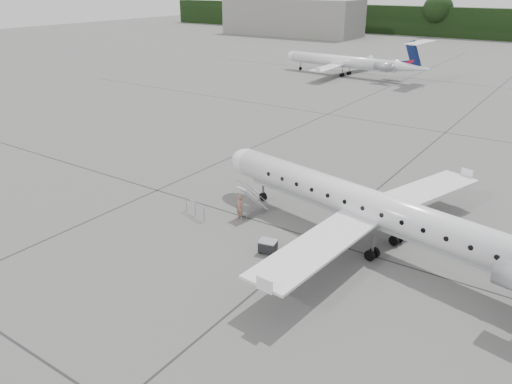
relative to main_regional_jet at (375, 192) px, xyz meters
The scene contains 8 objects.
ground 5.61m from the main_regional_jet, 70.92° to the right, with size 320.00×320.00×0.00m, color #61615E.
terminal_building 126.16m from the main_regional_jet, 122.93° to the left, with size 40.00×14.00×10.00m, color gray.
main_regional_jet is the anchor object (origin of this frame).
airstair 8.75m from the main_regional_jet, behind, with size 0.85×2.12×2.21m, color silver, non-canonical shape.
passenger 9.18m from the main_regional_jet, 169.66° to the right, with size 0.63×0.42×1.74m, color #90644E.
safety_railing 12.21m from the main_regional_jet, 165.90° to the right, with size 2.20×0.08×1.00m, color #999BA1, non-canonical shape.
baggage_cart 7.02m from the main_regional_jet, 137.63° to the right, with size 0.97×0.79×0.84m, color black, non-canonical shape.
bg_regional_left 59.48m from the main_regional_jet, 117.27° to the left, with size 24.65×17.75×6.47m, color silver, non-canonical shape.
Camera 1 is at (7.92, -21.73, 14.82)m, focal length 35.00 mm.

